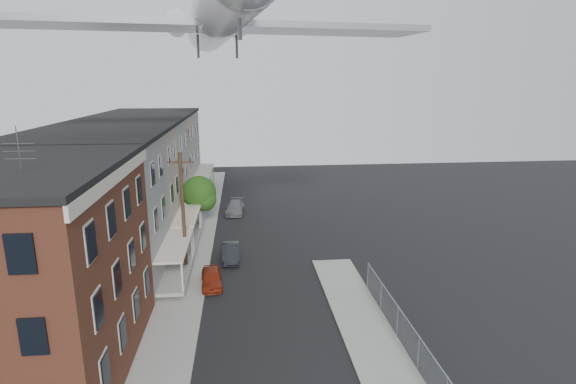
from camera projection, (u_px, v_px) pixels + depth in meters
name	position (u px, v px, depth m)	size (l,w,h in m)	color
sidewalk_left	(196.00, 243.00, 39.08)	(3.00, 62.00, 0.12)	gray
sidewalk_right	(381.00, 360.00, 22.80)	(3.00, 26.00, 0.12)	gray
curb_left	(213.00, 243.00, 39.22)	(0.15, 62.00, 0.14)	gray
curb_right	(353.00, 361.00, 22.65)	(0.15, 26.00, 0.14)	gray
corner_building	(13.00, 273.00, 20.79)	(10.31, 12.30, 12.15)	#3A1C12
row_house_a	(83.00, 215.00, 29.97)	(11.98, 7.00, 10.30)	slate
row_house_b	(112.00, 190.00, 36.72)	(11.98, 7.00, 10.30)	gray
row_house_c	(132.00, 173.00, 43.48)	(11.98, 7.00, 10.30)	slate
row_house_d	(147.00, 161.00, 50.24)	(11.98, 7.00, 10.30)	gray
row_house_e	(158.00, 151.00, 56.99)	(11.98, 7.00, 10.30)	slate
chainlink_fence	(419.00, 353.00, 21.76)	(0.06, 18.06, 1.90)	gray
utility_pole	(183.00, 212.00, 32.16)	(1.80, 0.26, 9.00)	black
street_tree	(200.00, 195.00, 42.07)	(3.22, 3.20, 5.20)	black
car_near	(212.00, 278.00, 31.00)	(1.41, 3.51, 1.20)	maroon
car_mid	(231.00, 252.00, 35.46)	(1.35, 3.86, 1.27)	black
car_far	(235.00, 207.00, 48.03)	(1.78, 4.38, 1.27)	slate
airplane	(217.00, 12.00, 31.19)	(27.95, 31.92, 9.19)	white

